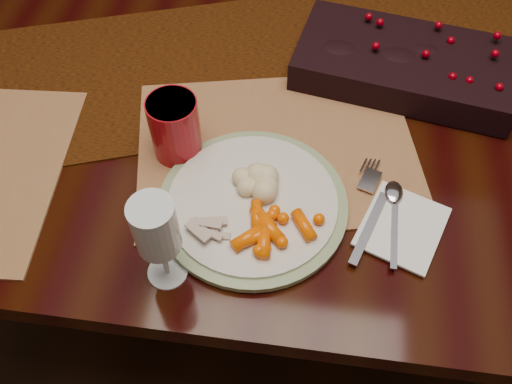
# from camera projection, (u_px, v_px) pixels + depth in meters

# --- Properties ---
(floor) EXTENTS (5.00, 5.00, 0.00)m
(floor) POSITION_uv_depth(u_px,v_px,m) (276.00, 269.00, 1.60)
(floor) COLOR black
(floor) RESTS_ON ground
(dining_table) EXTENTS (1.80, 1.00, 0.75)m
(dining_table) POSITION_uv_depth(u_px,v_px,m) (280.00, 196.00, 1.29)
(dining_table) COLOR black
(dining_table) RESTS_ON floor
(table_runner) EXTENTS (1.82, 0.95, 0.00)m
(table_runner) POSITION_uv_depth(u_px,v_px,m) (318.00, 51.00, 1.03)
(table_runner) COLOR #4D280F
(table_runner) RESTS_ON dining_table
(centerpiece) EXTENTS (0.41, 0.26, 0.08)m
(centerpiece) POSITION_uv_depth(u_px,v_px,m) (406.00, 61.00, 0.95)
(centerpiece) COLOR black
(centerpiece) RESTS_ON table_runner
(placemat_main) EXTENTS (0.51, 0.42, 0.00)m
(placemat_main) POSITION_uv_depth(u_px,v_px,m) (277.00, 148.00, 0.89)
(placemat_main) COLOR #9D6C42
(placemat_main) RESTS_ON dining_table
(dinner_plate) EXTENTS (0.35, 0.35, 0.02)m
(dinner_plate) POSITION_uv_depth(u_px,v_px,m) (253.00, 203.00, 0.81)
(dinner_plate) COLOR silver
(dinner_plate) RESTS_ON placemat_main
(baby_carrots) EXTENTS (0.12, 0.11, 0.02)m
(baby_carrots) POSITION_uv_depth(u_px,v_px,m) (276.00, 235.00, 0.76)
(baby_carrots) COLOR #F45A00
(baby_carrots) RESTS_ON dinner_plate
(mashed_potatoes) EXTENTS (0.07, 0.07, 0.04)m
(mashed_potatoes) POSITION_uv_depth(u_px,v_px,m) (253.00, 181.00, 0.80)
(mashed_potatoes) COLOR beige
(mashed_potatoes) RESTS_ON dinner_plate
(turkey_shreds) EXTENTS (0.08, 0.07, 0.01)m
(turkey_shreds) POSITION_uv_depth(u_px,v_px,m) (204.00, 229.00, 0.77)
(turkey_shreds) COLOR #CFAB97
(turkey_shreds) RESTS_ON dinner_plate
(napkin) EXTENTS (0.15, 0.16, 0.00)m
(napkin) POSITION_uv_depth(u_px,v_px,m) (402.00, 227.00, 0.79)
(napkin) COLOR white
(napkin) RESTS_ON placemat_main
(fork) EXTENTS (0.08, 0.17, 0.00)m
(fork) POSITION_uv_depth(u_px,v_px,m) (369.00, 215.00, 0.80)
(fork) COLOR silver
(fork) RESTS_ON napkin
(spoon) EXTENTS (0.03, 0.14, 0.00)m
(spoon) POSITION_uv_depth(u_px,v_px,m) (394.00, 221.00, 0.79)
(spoon) COLOR #B2B2BC
(spoon) RESTS_ON napkin
(red_cup) EXTENTS (0.10, 0.10, 0.11)m
(red_cup) POSITION_uv_depth(u_px,v_px,m) (175.00, 128.00, 0.84)
(red_cup) COLOR maroon
(red_cup) RESTS_ON placemat_main
(wine_glass) EXTENTS (0.07, 0.07, 0.16)m
(wine_glass) POSITION_uv_depth(u_px,v_px,m) (160.00, 243.00, 0.69)
(wine_glass) COLOR white
(wine_glass) RESTS_ON dining_table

